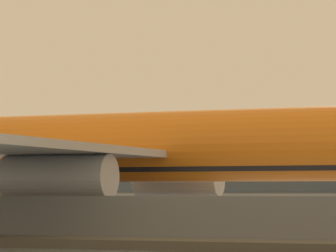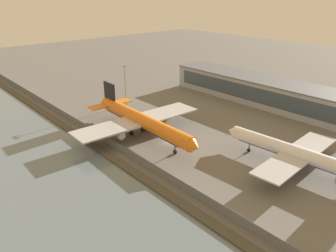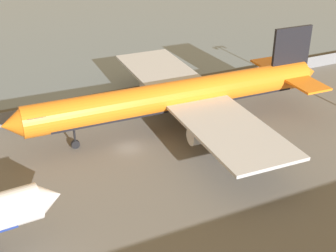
{
  "view_description": "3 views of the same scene",
  "coord_description": "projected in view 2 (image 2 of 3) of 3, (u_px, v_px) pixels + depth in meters",
  "views": [
    {
      "loc": [
        15.48,
        -67.49,
        2.98
      ],
      "look_at": [
        -7.51,
        -4.08,
        7.42
      ],
      "focal_mm": 105.0,
      "sensor_mm": 36.0,
      "label": 1
    },
    {
      "loc": [
        76.7,
        -67.26,
        49.01
      ],
      "look_at": [
        -0.95,
        1.04,
        5.74
      ],
      "focal_mm": 35.0,
      "sensor_mm": 36.0,
      "label": 2
    },
    {
      "loc": [
        21.77,
        61.02,
        37.71
      ],
      "look_at": [
        -4.66,
        4.84,
        5.19
      ],
      "focal_mm": 50.0,
      "sensor_mm": 36.0,
      "label": 3
    }
  ],
  "objects": [
    {
      "name": "passenger_jet_white",
      "position": [
        293.0,
        152.0,
        95.54
      ],
      "size": [
        44.62,
        38.25,
        13.15
      ],
      "color": "white",
      "rests_on": "ground"
    },
    {
      "name": "cargo_jet_orange",
      "position": [
        141.0,
        120.0,
        116.6
      ],
      "size": [
        56.79,
        49.04,
        15.29
      ],
      "color": "orange",
      "rests_on": "ground"
    },
    {
      "name": "perimeter_fence",
      "position": [
        129.0,
        154.0,
        102.76
      ],
      "size": [
        280.0,
        0.1,
        2.68
      ],
      "color": "slate",
      "rests_on": "ground"
    },
    {
      "name": "apron_light_mast_apron_east",
      "position": [
        125.0,
        83.0,
        145.33
      ],
      "size": [
        3.2,
        0.4,
        18.34
      ],
      "color": "gray",
      "rests_on": "ground"
    },
    {
      "name": "terminal_building",
      "position": [
        259.0,
        90.0,
        152.33
      ],
      "size": [
        90.65,
        18.17,
        11.41
      ],
      "color": "#9EA3AD",
      "rests_on": "ground"
    },
    {
      "name": "shoreline_seawall",
      "position": [
        117.0,
        161.0,
        100.44
      ],
      "size": [
        320.0,
        3.0,
        0.5
      ],
      "color": "#474238",
      "rests_on": "ground"
    },
    {
      "name": "ground_plane",
      "position": [
        168.0,
        143.0,
        113.03
      ],
      "size": [
        500.0,
        500.0,
        0.0
      ],
      "primitive_type": "plane",
      "color": "#66635E"
    },
    {
      "name": "baggage_tug",
      "position": [
        104.0,
        127.0,
        124.15
      ],
      "size": [
        3.33,
        1.88,
        1.8
      ],
      "color": "#1E2328",
      "rests_on": "ground"
    }
  ]
}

